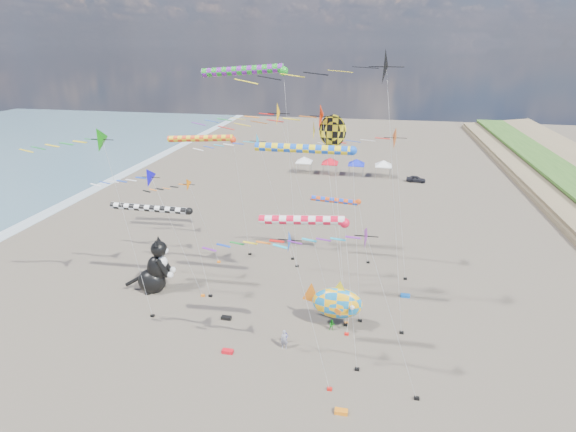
{
  "coord_description": "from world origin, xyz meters",
  "views": [
    {
      "loc": [
        7.13,
        -23.52,
        23.6
      ],
      "look_at": [
        0.19,
        12.0,
        9.66
      ],
      "focal_mm": 28.0,
      "sensor_mm": 36.0,
      "label": 1
    }
  ],
  "objects_px": {
    "person_adult": "(284,340)",
    "parked_car": "(416,179)",
    "fish_inflatable": "(337,303)",
    "child_green": "(332,325)",
    "cat_inflatable": "(153,265)",
    "child_blue": "(286,338)"
  },
  "relations": [
    {
      "from": "person_adult",
      "to": "parked_car",
      "type": "height_order",
      "value": "person_adult"
    },
    {
      "from": "child_blue",
      "to": "parked_car",
      "type": "bearing_deg",
      "value": 27.8
    },
    {
      "from": "fish_inflatable",
      "to": "child_green",
      "type": "height_order",
      "value": "fish_inflatable"
    },
    {
      "from": "person_adult",
      "to": "child_blue",
      "type": "bearing_deg",
      "value": 89.79
    },
    {
      "from": "person_adult",
      "to": "child_blue",
      "type": "relative_size",
      "value": 1.79
    },
    {
      "from": "cat_inflatable",
      "to": "person_adult",
      "type": "xyz_separation_m",
      "value": [
        14.74,
        -6.58,
        -2.07
      ]
    },
    {
      "from": "cat_inflatable",
      "to": "fish_inflatable",
      "type": "distance_m",
      "value": 18.83
    },
    {
      "from": "fish_inflatable",
      "to": "child_green",
      "type": "bearing_deg",
      "value": -115.6
    },
    {
      "from": "cat_inflatable",
      "to": "fish_inflatable",
      "type": "bearing_deg",
      "value": -19.84
    },
    {
      "from": "person_adult",
      "to": "child_green",
      "type": "distance_m",
      "value": 4.85
    },
    {
      "from": "cat_inflatable",
      "to": "child_green",
      "type": "height_order",
      "value": "cat_inflatable"
    },
    {
      "from": "fish_inflatable",
      "to": "person_adult",
      "type": "height_order",
      "value": "fish_inflatable"
    },
    {
      "from": "person_adult",
      "to": "child_green",
      "type": "height_order",
      "value": "person_adult"
    },
    {
      "from": "cat_inflatable",
      "to": "parked_car",
      "type": "relative_size",
      "value": 1.71
    },
    {
      "from": "parked_car",
      "to": "person_adult",
      "type": "bearing_deg",
      "value": 170.2
    },
    {
      "from": "fish_inflatable",
      "to": "cat_inflatable",
      "type": "bearing_deg",
      "value": 171.51
    },
    {
      "from": "cat_inflatable",
      "to": "person_adult",
      "type": "height_order",
      "value": "cat_inflatable"
    },
    {
      "from": "cat_inflatable",
      "to": "child_blue",
      "type": "bearing_deg",
      "value": -32.88
    },
    {
      "from": "fish_inflatable",
      "to": "child_green",
      "type": "relative_size",
      "value": 5.52
    },
    {
      "from": "fish_inflatable",
      "to": "person_adult",
      "type": "xyz_separation_m",
      "value": [
        -3.88,
        -3.8,
        -1.63
      ]
    },
    {
      "from": "fish_inflatable",
      "to": "child_blue",
      "type": "xyz_separation_m",
      "value": [
        -3.91,
        -3.02,
        -2.01
      ]
    },
    {
      "from": "cat_inflatable",
      "to": "parked_car",
      "type": "height_order",
      "value": "cat_inflatable"
    }
  ]
}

